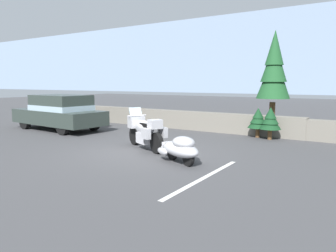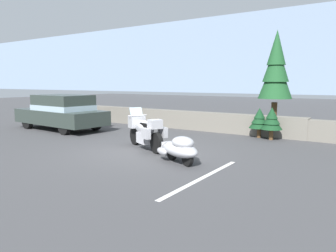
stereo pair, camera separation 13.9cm
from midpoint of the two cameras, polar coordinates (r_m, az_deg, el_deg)
The scene contains 9 objects.
ground_plane at distance 10.37m, azimuth -4.87°, elevation -4.51°, with size 80.00×80.00×0.00m, color #424244.
stone_guard_wall at distance 14.63m, azimuth 7.94°, elevation 0.67°, with size 24.00×0.57×0.86m.
touring_motorcycle at distance 10.67m, azimuth -4.51°, elevation -0.77°, with size 2.13×1.35×1.33m.
car_shaped_trailer at distance 8.80m, azimuth 1.71°, elevation -3.96°, with size 2.13×1.31×0.76m.
suv_at_left_edge at distance 15.77m, azimuth -18.93°, elevation 2.39°, with size 4.91×2.25×1.63m.
pine_tree_secondary at distance 15.41m, azimuth 18.05°, elevation 9.70°, with size 1.49×1.49×4.52m.
pine_sapling_near at distance 13.31m, azimuth 15.40°, elevation 1.20°, with size 0.81×0.81×1.19m.
pine_sapling_farther at distance 12.94m, azimuth 17.42°, elevation 1.13°, with size 0.82×0.82×1.26m.
parking_stripe_marker at distance 7.58m, azimuth 5.93°, elevation -9.09°, with size 0.12×3.60×0.01m, color silver.
Camera 1 is at (6.22, -8.00, 2.19)m, focal length 34.34 mm.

